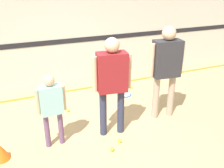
{
  "coord_description": "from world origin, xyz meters",
  "views": [
    {
      "loc": [
        -1.32,
        -3.35,
        2.48
      ],
      "look_at": [
        0.1,
        -0.0,
        0.91
      ],
      "focal_mm": 40.0,
      "sensor_mm": 36.0,
      "label": 1
    }
  ],
  "objects_px": {
    "racket_spare_on_floor": "(124,94)",
    "tennis_ball_stray_right": "(119,141)",
    "tennis_ball_near_instructor": "(112,149)",
    "person_student_right": "(166,63)",
    "tennis_ball_stray_left": "(68,110)",
    "person_student_left": "(51,103)",
    "person_instructor": "(112,77)",
    "tennis_ball_by_spare_racket": "(131,87)",
    "training_cone": "(0,152)"
  },
  "relations": [
    {
      "from": "racket_spare_on_floor",
      "to": "tennis_ball_stray_right",
      "type": "bearing_deg",
      "value": 127.31
    },
    {
      "from": "racket_spare_on_floor",
      "to": "tennis_ball_near_instructor",
      "type": "height_order",
      "value": "tennis_ball_near_instructor"
    },
    {
      "from": "person_student_right",
      "to": "tennis_ball_stray_left",
      "type": "distance_m",
      "value": 2.12
    },
    {
      "from": "person_student_left",
      "to": "person_instructor",
      "type": "bearing_deg",
      "value": -5.1
    },
    {
      "from": "tennis_ball_by_spare_racket",
      "to": "person_instructor",
      "type": "bearing_deg",
      "value": -127.04
    },
    {
      "from": "training_cone",
      "to": "person_instructor",
      "type": "bearing_deg",
      "value": -0.36
    },
    {
      "from": "person_student_right",
      "to": "person_instructor",
      "type": "bearing_deg",
      "value": 14.59
    },
    {
      "from": "tennis_ball_near_instructor",
      "to": "tennis_ball_stray_left",
      "type": "xyz_separation_m",
      "value": [
        -0.34,
        1.46,
        0.0
      ]
    },
    {
      "from": "person_student_left",
      "to": "tennis_ball_stray_right",
      "type": "bearing_deg",
      "value": -22.78
    },
    {
      "from": "tennis_ball_stray_right",
      "to": "tennis_ball_by_spare_racket",
      "type": "bearing_deg",
      "value": 57.88
    },
    {
      "from": "person_instructor",
      "to": "racket_spare_on_floor",
      "type": "height_order",
      "value": "person_instructor"
    },
    {
      "from": "tennis_ball_near_instructor",
      "to": "tennis_ball_by_spare_racket",
      "type": "distance_m",
      "value": 2.4
    },
    {
      "from": "tennis_ball_by_spare_racket",
      "to": "training_cone",
      "type": "distance_m",
      "value": 3.3
    },
    {
      "from": "person_student_left",
      "to": "tennis_ball_by_spare_racket",
      "type": "bearing_deg",
      "value": 32.97
    },
    {
      "from": "person_instructor",
      "to": "tennis_ball_by_spare_racket",
      "type": "bearing_deg",
      "value": 61.64
    },
    {
      "from": "tennis_ball_stray_left",
      "to": "training_cone",
      "type": "bearing_deg",
      "value": -141.34
    },
    {
      "from": "person_student_left",
      "to": "tennis_ball_stray_left",
      "type": "height_order",
      "value": "person_student_left"
    },
    {
      "from": "racket_spare_on_floor",
      "to": "tennis_ball_by_spare_racket",
      "type": "distance_m",
      "value": 0.4
    },
    {
      "from": "person_student_left",
      "to": "tennis_ball_near_instructor",
      "type": "relative_size",
      "value": 18.04
    },
    {
      "from": "person_student_right",
      "to": "racket_spare_on_floor",
      "type": "bearing_deg",
      "value": -69.71
    },
    {
      "from": "person_instructor",
      "to": "tennis_ball_near_instructor",
      "type": "distance_m",
      "value": 1.11
    },
    {
      "from": "person_student_left",
      "to": "tennis_ball_near_instructor",
      "type": "bearing_deg",
      "value": -35.77
    },
    {
      "from": "racket_spare_on_floor",
      "to": "training_cone",
      "type": "bearing_deg",
      "value": 91.18
    },
    {
      "from": "tennis_ball_near_instructor",
      "to": "tennis_ball_by_spare_racket",
      "type": "relative_size",
      "value": 1.0
    },
    {
      "from": "person_instructor",
      "to": "racket_spare_on_floor",
      "type": "xyz_separation_m",
      "value": [
        0.85,
        1.28,
        -1.02
      ]
    },
    {
      "from": "racket_spare_on_floor",
      "to": "tennis_ball_stray_right",
      "type": "relative_size",
      "value": 8.18
    },
    {
      "from": "tennis_ball_stray_right",
      "to": "person_instructor",
      "type": "bearing_deg",
      "value": 89.5
    },
    {
      "from": "racket_spare_on_floor",
      "to": "tennis_ball_near_instructor",
      "type": "xyz_separation_m",
      "value": [
        -1.04,
        -1.74,
        0.02
      ]
    },
    {
      "from": "tennis_ball_stray_left",
      "to": "tennis_ball_stray_right",
      "type": "xyz_separation_m",
      "value": [
        0.53,
        -1.32,
        0.0
      ]
    },
    {
      "from": "tennis_ball_by_spare_racket",
      "to": "tennis_ball_stray_left",
      "type": "relative_size",
      "value": 1.0
    },
    {
      "from": "tennis_ball_near_instructor",
      "to": "person_student_right",
      "type": "bearing_deg",
      "value": 24.92
    },
    {
      "from": "person_student_right",
      "to": "tennis_ball_by_spare_racket",
      "type": "distance_m",
      "value": 1.73
    },
    {
      "from": "person_instructor",
      "to": "person_student_left",
      "type": "distance_m",
      "value": 1.01
    },
    {
      "from": "person_student_right",
      "to": "tennis_ball_near_instructor",
      "type": "distance_m",
      "value": 1.77
    },
    {
      "from": "person_instructor",
      "to": "training_cone",
      "type": "xyz_separation_m",
      "value": [
        -1.77,
        0.01,
        -0.9
      ]
    },
    {
      "from": "tennis_ball_stray_left",
      "to": "tennis_ball_stray_right",
      "type": "bearing_deg",
      "value": -68.02
    },
    {
      "from": "tennis_ball_by_spare_racket",
      "to": "tennis_ball_stray_left",
      "type": "bearing_deg",
      "value": -162.7
    },
    {
      "from": "person_instructor",
      "to": "tennis_ball_stray_left",
      "type": "relative_size",
      "value": 25.18
    },
    {
      "from": "person_student_right",
      "to": "tennis_ball_stray_left",
      "type": "bearing_deg",
      "value": -20.4
    },
    {
      "from": "tennis_ball_near_instructor",
      "to": "tennis_ball_stray_right",
      "type": "relative_size",
      "value": 1.0
    },
    {
      "from": "tennis_ball_stray_right",
      "to": "person_student_right",
      "type": "bearing_deg",
      "value": 22.38
    },
    {
      "from": "tennis_ball_by_spare_racket",
      "to": "person_student_left",
      "type": "bearing_deg",
      "value": -145.19
    },
    {
      "from": "person_instructor",
      "to": "tennis_ball_stray_right",
      "type": "height_order",
      "value": "person_instructor"
    },
    {
      "from": "person_instructor",
      "to": "person_student_left",
      "type": "relative_size",
      "value": 1.4
    },
    {
      "from": "training_cone",
      "to": "person_student_right",
      "type": "bearing_deg",
      "value": 2.66
    },
    {
      "from": "person_student_left",
      "to": "person_student_right",
      "type": "xyz_separation_m",
      "value": [
        2.08,
        0.09,
        0.33
      ]
    },
    {
      "from": "tennis_ball_by_spare_racket",
      "to": "training_cone",
      "type": "height_order",
      "value": "training_cone"
    },
    {
      "from": "person_instructor",
      "to": "tennis_ball_near_instructor",
      "type": "bearing_deg",
      "value": -104.37
    },
    {
      "from": "person_student_right",
      "to": "tennis_ball_by_spare_racket",
      "type": "bearing_deg",
      "value": -84.63
    },
    {
      "from": "person_instructor",
      "to": "tennis_ball_stray_right",
      "type": "relative_size",
      "value": 25.18
    }
  ]
}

